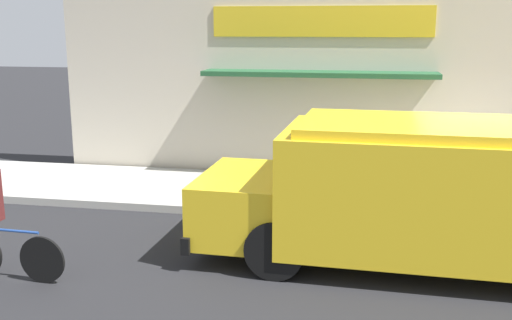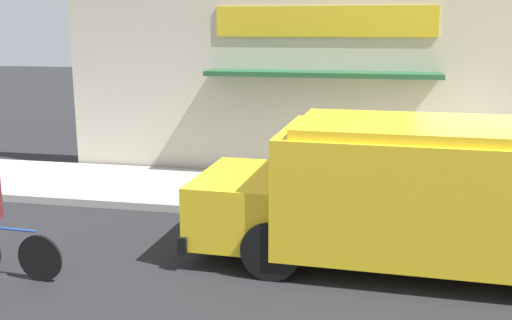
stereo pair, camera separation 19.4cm
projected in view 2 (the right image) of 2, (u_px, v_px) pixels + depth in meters
The scene contains 4 objects.
ground_plane at pixel (490, 233), 9.78m from camera, with size 70.00×70.00×0.00m, color #232326.
sidewalk at pixel (478, 205), 11.09m from camera, with size 28.00×2.78×0.14m.
storefront at pixel (473, 51), 11.97m from camera, with size 17.62×0.94×5.66m.
school_bus at pixel (454, 193), 8.18m from camera, with size 6.74×2.83×2.04m.
Camera 2 is at (-1.88, -9.85, 3.33)m, focal length 42.00 mm.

